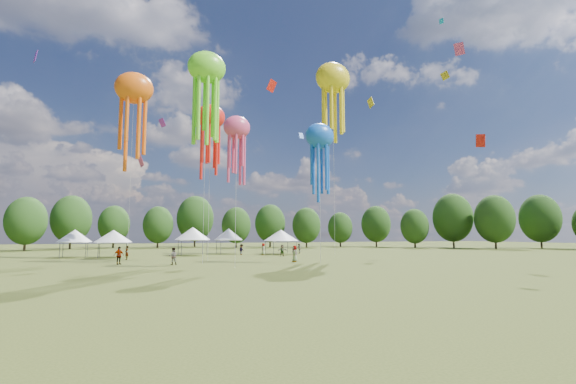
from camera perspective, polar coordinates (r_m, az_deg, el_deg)
name	(u,v)px	position (r m, az deg, el deg)	size (l,w,h in m)	color
ground	(517,331)	(16.25, 29.27, -16.47)	(300.00, 300.00, 0.00)	#384416
spectator_near	(173,256)	(45.50, -15.70, -8.60)	(0.87, 0.68, 1.80)	gray
spectators_far	(248,251)	(58.70, -5.65, -8.16)	(29.04, 20.34, 1.92)	gray
festival_tents	(192,235)	(65.77, -13.22, -5.84)	(35.73, 10.29, 4.35)	#47474C
show_kites	(258,104)	(58.61, -4.24, 12.05)	(36.07, 22.44, 31.47)	red
small_kites	(220,43)	(59.47, -9.47, 19.75)	(66.21, 56.81, 44.86)	red
treeline	(178,215)	(73.27, -15.08, -3.12)	(201.57, 95.24, 13.43)	#38281C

